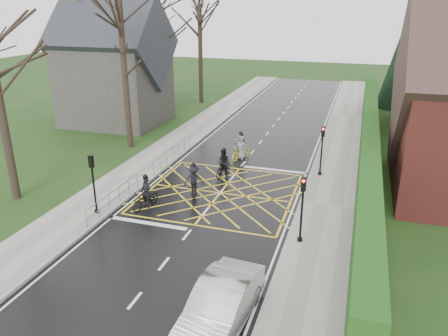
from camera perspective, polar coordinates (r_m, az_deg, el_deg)
The scene contains 22 objects.
ground at distance 24.73m, azimuth -0.50°, elevation -3.28°, with size 120.00×120.00×0.00m, color black.
road at distance 24.73m, azimuth -0.50°, elevation -3.27°, with size 9.00×80.00×0.01m, color black.
sidewalk_right at distance 23.71m, azimuth 13.47°, elevation -4.82°, with size 3.00×80.00×0.15m, color gray.
sidewalk_left at distance 27.03m, azimuth -12.69°, elevation -1.48°, with size 3.00×80.00×0.15m, color gray.
stone_wall at distance 29.14m, azimuth 17.95°, elevation 0.23°, with size 0.50×38.00×0.70m, color slate.
hedge at distance 28.61m, azimuth 18.34°, elevation 3.51°, with size 0.90×38.00×2.80m, color black.
conifer at distance 47.87m, azimuth 22.56°, elevation 13.20°, with size 4.60×4.60×10.00m.
church at distance 39.60m, azimuth -14.24°, elevation 12.72°, with size 8.80×7.80×11.00m.
tree_near at distance 31.86m, azimuth -13.21°, elevation 16.38°, with size 9.24×9.24×11.44m.
tree_mid at distance 39.35m, azimuth -8.51°, elevation 18.50°, with size 10.08×10.08×12.48m.
tree_far at distance 46.50m, azimuth -3.15°, elevation 17.24°, with size 8.40×8.40×10.40m.
railing_south at distance 23.36m, azimuth -14.17°, elevation -3.37°, with size 0.05×5.04×1.03m.
railing_north at distance 29.51m, azimuth -6.70°, elevation 2.29°, with size 0.05×6.04×1.03m.
traffic_light_ne at distance 27.07m, azimuth 12.62°, elevation 2.15°, with size 0.24×0.31×3.21m.
traffic_light_se at distance 19.30m, azimuth 10.12°, elevation -5.47°, with size 0.24×0.31×3.21m.
traffic_light_sw at distance 22.49m, azimuth -16.64°, elevation -2.15°, with size 0.24×0.31×3.21m.
cyclist_rear at distance 23.14m, azimuth -10.16°, elevation -3.76°, with size 1.13×2.02×1.86m.
cyclist_back at distance 26.84m, azimuth -0.05°, elevation 0.32°, with size 0.93×1.90×1.84m.
cyclist_mid at distance 24.31m, azimuth -4.00°, elevation -2.01°, with size 1.42×2.04×1.88m.
cyclist_front at distance 30.50m, azimuth 2.14°, elevation 2.77°, with size 1.00×1.82×1.77m.
cyclist_lead at distance 29.83m, azimuth 2.25°, elevation 2.34°, with size 1.30×2.03×1.86m.
car at distance 14.99m, azimuth -0.52°, elevation -17.61°, with size 1.67×4.79×1.58m, color #A9ACB0.
Camera 1 is at (7.02, -21.45, 10.12)m, focal length 35.00 mm.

